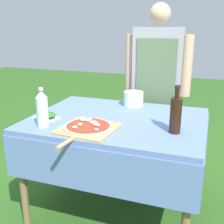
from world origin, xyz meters
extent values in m
plane|color=#2D5B1E|center=(0.00, 0.00, 0.00)|extent=(12.00, 12.00, 0.00)
cube|color=#607AB7|center=(0.00, 0.00, 0.73)|extent=(1.20, 0.92, 0.04)
cube|color=#607AB7|center=(0.00, -0.46, 0.57)|extent=(1.20, 0.01, 0.28)
cube|color=#607AB7|center=(0.00, 0.46, 0.57)|extent=(1.20, 0.01, 0.28)
cube|color=#607AB7|center=(-0.60, 0.00, 0.57)|extent=(0.01, 0.92, 0.28)
cube|color=#607AB7|center=(0.60, 0.00, 0.57)|extent=(0.01, 0.92, 0.28)
cylinder|color=olive|center=(-0.54, -0.40, 0.35)|extent=(0.05, 0.05, 0.71)
cylinder|color=olive|center=(0.54, -0.40, 0.35)|extent=(0.05, 0.05, 0.71)
cylinder|color=olive|center=(-0.54, 0.40, 0.35)|extent=(0.05, 0.05, 0.71)
cylinder|color=olive|center=(0.54, 0.40, 0.35)|extent=(0.05, 0.05, 0.71)
cylinder|color=#70604C|center=(0.22, 0.67, 0.39)|extent=(0.11, 0.11, 0.77)
cylinder|color=#70604C|center=(0.07, 0.67, 0.39)|extent=(0.11, 0.11, 0.77)
cube|color=#99999E|center=(0.15, 0.67, 1.06)|extent=(0.42, 0.19, 0.58)
cube|color=#56704C|center=(0.15, 0.57, 0.85)|extent=(0.33, 0.02, 0.84)
cylinder|color=tan|center=(0.39, 0.68, 1.04)|extent=(0.09, 0.09, 0.52)
cylinder|color=tan|center=(-0.10, 0.66, 1.04)|extent=(0.09, 0.09, 0.52)
sphere|color=tan|center=(0.15, 0.67, 1.46)|extent=(0.18, 0.18, 0.18)
cube|color=tan|center=(-0.10, -0.27, 0.75)|extent=(0.37, 0.37, 0.01)
cylinder|color=tan|center=(-0.12, -0.52, 0.75)|extent=(0.04, 0.17, 0.02)
cylinder|color=beige|center=(-0.10, -0.27, 0.76)|extent=(0.31, 0.31, 0.01)
cylinder|color=red|center=(-0.10, -0.27, 0.77)|extent=(0.27, 0.27, 0.00)
ellipsoid|color=white|center=(-0.04, -0.27, 0.78)|extent=(0.04, 0.04, 0.01)
ellipsoid|color=white|center=(-0.15, -0.30, 0.78)|extent=(0.05, 0.05, 0.01)
ellipsoid|color=white|center=(-0.16, -0.21, 0.78)|extent=(0.05, 0.04, 0.02)
ellipsoid|color=white|center=(-0.02, -0.34, 0.78)|extent=(0.03, 0.03, 0.01)
ellipsoid|color=white|center=(-0.08, -0.24, 0.78)|extent=(0.05, 0.04, 0.02)
ellipsoid|color=white|center=(-0.13, -0.21, 0.78)|extent=(0.05, 0.05, 0.01)
ellipsoid|color=white|center=(-0.06, -0.26, 0.78)|extent=(0.04, 0.05, 0.02)
ellipsoid|color=white|center=(-0.15, -0.35, 0.78)|extent=(0.05, 0.05, 0.02)
ellipsoid|color=white|center=(-0.13, -0.20, 0.78)|extent=(0.04, 0.04, 0.02)
ellipsoid|color=#286B23|center=(-0.11, -0.18, 0.78)|extent=(0.03, 0.02, 0.00)
ellipsoid|color=#286B23|center=(-0.08, -0.39, 0.78)|extent=(0.02, 0.04, 0.00)
ellipsoid|color=#286B23|center=(-0.20, -0.30, 0.78)|extent=(0.03, 0.02, 0.00)
ellipsoid|color=#286B23|center=(-0.14, -0.30, 0.78)|extent=(0.03, 0.02, 0.00)
ellipsoid|color=#286B23|center=(-0.14, -0.26, 0.78)|extent=(0.04, 0.04, 0.00)
cylinder|color=black|center=(0.42, -0.15, 0.85)|extent=(0.07, 0.07, 0.22)
cylinder|color=black|center=(0.42, -0.15, 0.99)|extent=(0.03, 0.03, 0.06)
cylinder|color=#232326|center=(0.42, -0.15, 1.03)|extent=(0.03, 0.03, 0.02)
cylinder|color=silver|center=(-0.39, -0.33, 0.84)|extent=(0.07, 0.07, 0.19)
cone|color=silver|center=(-0.39, -0.33, 0.96)|extent=(0.07, 0.07, 0.04)
cylinder|color=silver|center=(-0.39, -0.33, 0.99)|extent=(0.03, 0.03, 0.02)
cube|color=silver|center=(-0.47, -0.17, 0.75)|extent=(0.20, 0.16, 0.01)
ellipsoid|color=#286B23|center=(-0.47, -0.17, 0.77)|extent=(0.17, 0.13, 0.04)
cylinder|color=silver|center=(0.02, 0.34, 0.80)|extent=(0.16, 0.16, 0.12)
camera|label=1|loc=(0.59, -1.77, 1.37)|focal=45.00mm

